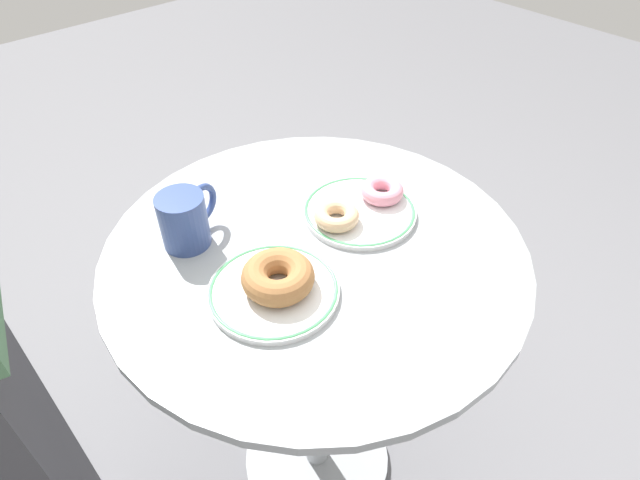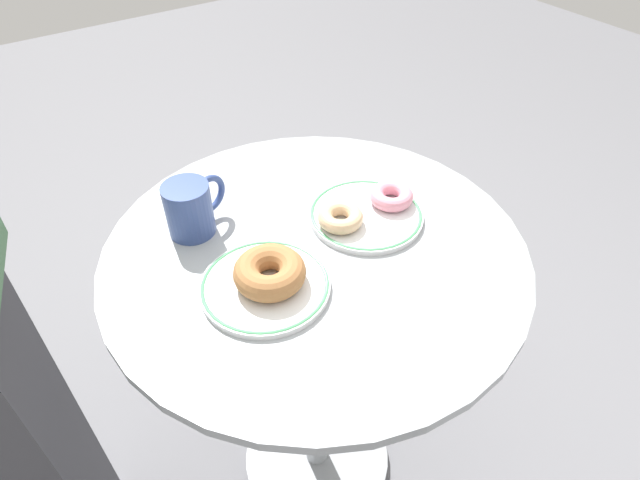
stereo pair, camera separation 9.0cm
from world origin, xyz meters
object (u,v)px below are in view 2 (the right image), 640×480
at_px(cafe_table, 316,333).
at_px(plate_right, 366,215).
at_px(plate_left, 265,285).
at_px(donut_cinnamon, 270,272).
at_px(coffee_mug, 191,208).
at_px(donut_glazed, 341,217).
at_px(donut_pink_frosted, 391,196).

relative_size(cafe_table, plate_right, 3.70).
distance_m(plate_left, donut_cinnamon, 0.03).
relative_size(plate_left, coffee_mug, 1.69).
distance_m(cafe_table, donut_cinnamon, 0.29).
bearing_deg(donut_glazed, donut_pink_frosted, -1.50).
bearing_deg(donut_pink_frosted, donut_glazed, 178.50).
bearing_deg(donut_pink_frosted, coffee_mug, 156.04).
height_order(plate_right, coffee_mug, coffee_mug).
bearing_deg(plate_right, donut_pink_frosted, -1.47).
relative_size(plate_right, coffee_mug, 1.70).
bearing_deg(plate_right, donut_cinnamon, -167.23).
relative_size(plate_left, donut_pink_frosted, 2.56).
relative_size(donut_pink_frosted, coffee_mug, 0.66).
height_order(donut_cinnamon, donut_glazed, donut_cinnamon).
distance_m(plate_left, coffee_mug, 0.20).
bearing_deg(donut_pink_frosted, cafe_table, -176.32).
bearing_deg(donut_glazed, plate_right, -1.53).
xyz_separation_m(plate_left, plate_right, (0.24, 0.05, 0.00)).
distance_m(donut_cinnamon, coffee_mug, 0.20).
relative_size(plate_right, donut_glazed, 2.58).
height_order(cafe_table, plate_right, plate_right).
distance_m(plate_left, donut_pink_frosted, 0.30).
bearing_deg(coffee_mug, donut_glazed, -33.63).
bearing_deg(plate_right, coffee_mug, 151.99).
bearing_deg(donut_glazed, plate_left, -164.24).
distance_m(cafe_table, donut_pink_frosted, 0.31).
xyz_separation_m(plate_left, donut_pink_frosted, (0.29, 0.05, 0.02)).
relative_size(donut_pink_frosted, donut_glazed, 1.00).
bearing_deg(donut_pink_frosted, donut_cinnamon, -169.96).
xyz_separation_m(cafe_table, donut_pink_frosted, (0.18, 0.01, 0.26)).
height_order(plate_left, donut_glazed, donut_glazed).
distance_m(plate_right, donut_pink_frosted, 0.06).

